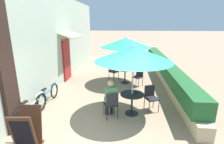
{
  "coord_description": "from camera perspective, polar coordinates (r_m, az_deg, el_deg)",
  "views": [
    {
      "loc": [
        0.73,
        -3.51,
        2.96
      ],
      "look_at": [
        0.15,
        3.29,
        1.0
      ],
      "focal_mm": 28.0,
      "sensor_mm": 36.0,
      "label": 1
    }
  ],
  "objects": [
    {
      "name": "patio_umbrella_near",
      "position": [
        5.37,
        7.05,
        5.87
      ],
      "size": [
        2.41,
        2.41,
        2.29
      ],
      "color": "#B7B7BC",
      "rests_on": "ground_plane"
    },
    {
      "name": "coffee_cup_mid",
      "position": [
        8.72,
        5.2,
        1.31
      ],
      "size": [
        0.07,
        0.07,
        0.09
      ],
      "color": "teal",
      "rests_on": "patio_table_mid"
    },
    {
      "name": "cafe_facade_wall",
      "position": [
        9.75,
        -15.0,
        10.35
      ],
      "size": [
        0.98,
        11.52,
        4.2
      ],
      "color": "#B2C1AD",
      "rests_on": "ground_plane"
    },
    {
      "name": "bicycle_leaning",
      "position": [
        6.12,
        -24.81,
        -10.98
      ],
      "size": [
        0.21,
        1.64,
        0.72
      ],
      "rotation": [
        0.0,
        0.0,
        -0.09
      ],
      "color": "black",
      "rests_on": "ground_plane"
    },
    {
      "name": "bicycle_second",
      "position": [
        7.0,
        -20.07,
        -7.18
      ],
      "size": [
        0.12,
        1.61,
        0.69
      ],
      "rotation": [
        0.0,
        0.0,
        -0.03
      ],
      "color": "black",
      "rests_on": "ground_plane"
    },
    {
      "name": "patio_umbrella_mid",
      "position": [
        8.42,
        4.49,
        9.58
      ],
      "size": [
        2.41,
        2.41,
        2.29
      ],
      "color": "#B7B7BC",
      "rests_on": "ground_plane"
    },
    {
      "name": "menu_board",
      "position": [
        4.82,
        -25.96,
        -16.53
      ],
      "size": [
        0.6,
        0.68,
        1.0
      ],
      "rotation": [
        0.0,
        0.0,
        0.09
      ],
      "color": "#422819",
      "rests_on": "ground_plane"
    },
    {
      "name": "planter_hedge",
      "position": [
        9.7,
        16.74,
        0.86
      ],
      "size": [
        0.6,
        10.52,
        1.01
      ],
      "color": "tan",
      "rests_on": "ground_plane"
    },
    {
      "name": "patio_table_near",
      "position": [
        5.83,
        6.55,
        -8.88
      ],
      "size": [
        0.78,
        0.78,
        0.71
      ],
      "color": "black",
      "rests_on": "ground_plane"
    },
    {
      "name": "cafe_chair_mid_right",
      "position": [
        9.09,
        0.27,
        0.42
      ],
      "size": [
        0.56,
        0.56,
        0.87
      ],
      "rotation": [
        0.0,
        0.0,
        11.95
      ],
      "color": "#232328",
      "rests_on": "ground_plane"
    },
    {
      "name": "cafe_chair_near_left",
      "position": [
        5.54,
        -0.21,
        -10.15
      ],
      "size": [
        0.52,
        0.52,
        0.87
      ],
      "rotation": [
        0.0,
        0.0,
        6.66
      ],
      "color": "#232328",
      "rests_on": "ground_plane"
    },
    {
      "name": "cafe_chair_near_right",
      "position": [
        6.19,
        12.55,
        -7.62
      ],
      "size": [
        0.52,
        0.52,
        0.87
      ],
      "rotation": [
        0.0,
        0.0,
        9.8
      ],
      "color": "#232328",
      "rests_on": "ground_plane"
    },
    {
      "name": "patio_table_mid",
      "position": [
        8.71,
        4.27,
        -0.31
      ],
      "size": [
        0.78,
        0.78,
        0.71
      ],
      "color": "black",
      "rests_on": "ground_plane"
    },
    {
      "name": "seated_patron_near_left",
      "position": [
        5.56,
        -0.54,
        -8.09
      ],
      "size": [
        0.44,
        0.49,
        1.25
      ],
      "rotation": [
        0.0,
        0.0,
        6.66
      ],
      "color": "#23232D",
      "rests_on": "ground_plane"
    },
    {
      "name": "coffee_cup_near",
      "position": [
        5.78,
        7.85,
        -6.55
      ],
      "size": [
        0.07,
        0.07,
        0.09
      ],
      "color": "#232328",
      "rests_on": "patio_table_near"
    },
    {
      "name": "cafe_chair_mid_left",
      "position": [
        8.39,
        8.61,
        -1.1
      ],
      "size": [
        0.56,
        0.56,
        0.87
      ],
      "rotation": [
        0.0,
        0.0,
        8.81
      ],
      "color": "#232328",
      "rests_on": "ground_plane"
    }
  ]
}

